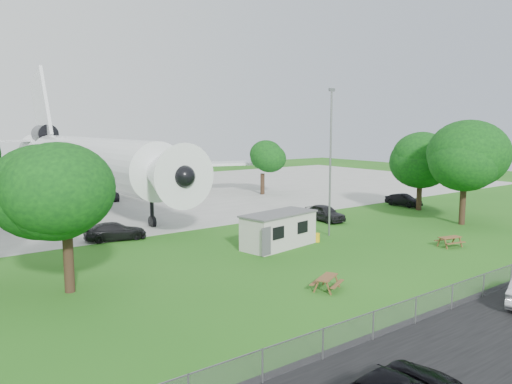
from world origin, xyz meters
TOP-DOWN VIEW (x-y plane):
  - ground at (0.00, 0.00)m, footprint 160.00×160.00m
  - asphalt_strip at (0.00, -13.00)m, footprint 120.00×8.00m
  - concrete_apron at (0.00, 38.00)m, footprint 120.00×46.00m
  - airliner at (-2.00, 35.86)m, footprint 46.36×47.73m
  - site_cabin at (2.39, 5.76)m, footprint 6.93×3.69m
  - picnic_west at (-1.84, -3.58)m, footprint 2.28×2.14m
  - picnic_east at (12.78, -2.06)m, footprint 2.08×1.85m
  - fence at (0.00, -9.50)m, footprint 58.00×0.04m
  - lamp_mast at (8.20, 6.20)m, footprint 0.16×0.16m
  - tree_west_small at (-13.47, 4.73)m, footprint 6.30×6.30m
  - tree_east_front at (21.50, 2.14)m, footprint 7.49×7.49m
  - tree_east_back at (25.21, 9.40)m, footprint 7.16×7.16m
  - tree_far_apron at (19.09, 29.36)m, footprint 5.27×5.27m
  - car_ne_hatch at (12.50, 11.05)m, footprint 2.09×4.67m
  - car_ne_sedan at (25.95, 11.95)m, footprint 1.51×4.20m
  - car_apron_van at (-6.70, 15.38)m, footprint 5.19×2.97m

SIDE VIEW (x-z plane):
  - ground at x=0.00m, z-range 0.00..0.00m
  - picnic_west at x=-1.84m, z-range -0.38..0.38m
  - picnic_east at x=12.78m, z-range -0.38..0.38m
  - fence at x=0.00m, z-range -0.65..0.65m
  - asphalt_strip at x=0.00m, z-range 0.00..0.02m
  - concrete_apron at x=0.00m, z-range 0.00..0.03m
  - car_ne_sedan at x=25.95m, z-range 0.00..1.38m
  - car_apron_van at x=-6.70m, z-range 0.00..1.42m
  - car_ne_hatch at x=12.50m, z-range 0.00..1.56m
  - site_cabin at x=2.39m, z-range 0.00..2.62m
  - tree_far_apron at x=19.09m, z-range 1.07..8.52m
  - airliner at x=-2.00m, z-range -3.57..14.11m
  - tree_west_small at x=-13.47m, z-range 1.22..9.99m
  - tree_east_back at x=25.21m, z-range 1.03..10.27m
  - lamp_mast at x=8.20m, z-range 0.00..12.00m
  - tree_east_front at x=21.50m, z-range 1.20..11.11m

